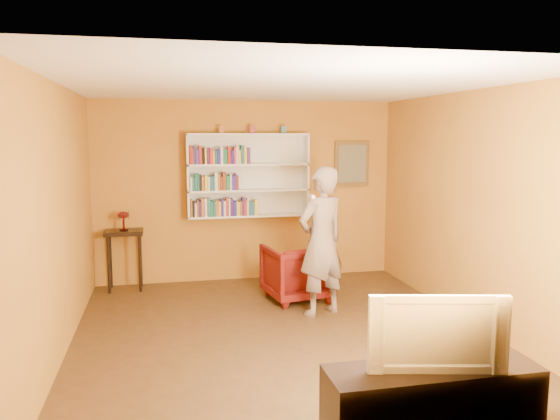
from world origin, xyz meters
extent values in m
cube|color=#422C15|center=(0.00, 0.00, -0.06)|extent=(5.30, 5.80, 0.12)
cube|color=#AC6E20|center=(0.00, 2.52, 1.35)|extent=(5.30, 0.04, 2.70)
cube|color=#AC6E20|center=(0.00, -2.52, 1.35)|extent=(5.30, 0.04, 2.70)
cube|color=#AC6E20|center=(-2.27, 0.00, 1.35)|extent=(0.04, 5.80, 2.70)
cube|color=#AC6E20|center=(2.27, 0.00, 1.35)|extent=(0.04, 5.80, 2.70)
cube|color=white|center=(0.00, 0.00, 2.73)|extent=(5.30, 5.80, 0.06)
cube|color=white|center=(0.00, 2.48, 1.60)|extent=(1.80, 0.03, 1.20)
cube|color=white|center=(-0.89, 2.35, 1.60)|extent=(0.03, 0.28, 1.20)
cube|color=white|center=(0.89, 2.35, 1.60)|extent=(0.03, 0.28, 1.20)
cube|color=white|center=(0.00, 2.35, 1.00)|extent=(1.80, 0.28, 0.03)
cube|color=white|center=(0.00, 2.35, 1.38)|extent=(1.80, 0.28, 0.03)
cube|color=white|center=(0.00, 2.35, 1.76)|extent=(1.80, 0.28, 0.03)
cube|color=white|center=(0.00, 2.35, 2.20)|extent=(1.80, 0.28, 0.03)
cube|color=#A45920|center=(-0.85, 2.29, 1.14)|extent=(0.02, 0.14, 0.26)
cube|color=black|center=(-0.82, 2.31, 1.13)|extent=(0.03, 0.18, 0.23)
cube|color=silver|center=(-0.79, 2.29, 1.11)|extent=(0.03, 0.15, 0.20)
cube|color=#A45920|center=(-0.76, 2.31, 1.13)|extent=(0.02, 0.19, 0.23)
cube|color=#482267|center=(-0.73, 2.31, 1.13)|extent=(0.03, 0.17, 0.23)
cube|color=#A45920|center=(-0.69, 2.30, 1.15)|extent=(0.04, 0.17, 0.27)
cube|color=silver|center=(-0.64, 2.30, 1.15)|extent=(0.04, 0.15, 0.26)
cube|color=#21637B|center=(-0.60, 2.30, 1.15)|extent=(0.03, 0.15, 0.27)
cube|color=#1B7B49|center=(-0.55, 2.31, 1.13)|extent=(0.04, 0.19, 0.23)
cube|color=#21637B|center=(-0.52, 2.31, 1.12)|extent=(0.03, 0.18, 0.22)
cube|color=#A45920|center=(-0.48, 2.30, 1.13)|extent=(0.04, 0.16, 0.24)
cube|color=yellow|center=(-0.44, 2.29, 1.12)|extent=(0.03, 0.15, 0.22)
cube|color=#2D229E|center=(-0.41, 2.29, 1.14)|extent=(0.03, 0.15, 0.25)
cube|color=silver|center=(-0.37, 2.30, 1.12)|extent=(0.03, 0.16, 0.22)
cube|color=red|center=(-0.33, 2.31, 1.15)|extent=(0.03, 0.17, 0.26)
cube|color=silver|center=(-0.30, 2.31, 1.15)|extent=(0.02, 0.19, 0.26)
cube|color=#482267|center=(-0.26, 2.30, 1.14)|extent=(0.03, 0.17, 0.25)
cube|color=#2D229E|center=(-0.22, 2.31, 1.12)|extent=(0.04, 0.19, 0.21)
cube|color=yellow|center=(-0.17, 2.29, 1.12)|extent=(0.04, 0.15, 0.21)
cube|color=#A45920|center=(-0.13, 2.31, 1.12)|extent=(0.03, 0.19, 0.21)
cube|color=#482267|center=(-0.10, 2.30, 1.15)|extent=(0.03, 0.15, 0.27)
cube|color=red|center=(-0.06, 2.30, 1.12)|extent=(0.04, 0.16, 0.22)
cube|color=silver|center=(-0.03, 2.29, 1.14)|extent=(0.02, 0.14, 0.26)
cube|color=#21637B|center=(0.01, 2.31, 1.12)|extent=(0.04, 0.18, 0.21)
cube|color=#21637B|center=(0.05, 2.31, 1.11)|extent=(0.03, 0.17, 0.19)
cube|color=yellow|center=(0.09, 2.29, 1.13)|extent=(0.04, 0.14, 0.23)
cube|color=silver|center=(-0.84, 2.31, 1.49)|extent=(0.03, 0.18, 0.20)
cube|color=#21637B|center=(-0.81, 2.30, 1.49)|extent=(0.03, 0.16, 0.19)
cube|color=#1B7B49|center=(-0.77, 2.31, 1.51)|extent=(0.03, 0.17, 0.24)
cube|color=#21637B|center=(-0.74, 2.30, 1.52)|extent=(0.03, 0.16, 0.24)
cube|color=black|center=(-0.71, 2.31, 1.51)|extent=(0.02, 0.19, 0.23)
cube|color=#A45920|center=(-0.68, 2.31, 1.50)|extent=(0.03, 0.19, 0.21)
cube|color=yellow|center=(-0.63, 2.31, 1.50)|extent=(0.04, 0.18, 0.22)
cube|color=silver|center=(-0.59, 2.31, 1.49)|extent=(0.03, 0.18, 0.20)
cube|color=#21637B|center=(-0.55, 2.30, 1.50)|extent=(0.04, 0.15, 0.20)
cube|color=#21637B|center=(-0.52, 2.31, 1.50)|extent=(0.02, 0.19, 0.21)
cube|color=silver|center=(-0.48, 2.31, 1.52)|extent=(0.04, 0.18, 0.25)
cube|color=#A45920|center=(-0.44, 2.31, 1.51)|extent=(0.03, 0.19, 0.22)
cube|color=maroon|center=(-0.41, 2.31, 1.49)|extent=(0.03, 0.18, 0.20)
cube|color=maroon|center=(-0.37, 2.31, 1.53)|extent=(0.04, 0.17, 0.26)
cube|color=#1B7B49|center=(-0.32, 2.31, 1.50)|extent=(0.04, 0.18, 0.21)
cube|color=silver|center=(-0.28, 2.30, 1.51)|extent=(0.03, 0.17, 0.24)
cube|color=#2D229E|center=(-0.24, 2.31, 1.50)|extent=(0.04, 0.18, 0.21)
cube|color=#482267|center=(-0.20, 2.30, 1.52)|extent=(0.03, 0.17, 0.24)
cube|color=maroon|center=(-0.17, 2.30, 1.50)|extent=(0.02, 0.15, 0.21)
cube|color=red|center=(-0.85, 2.31, 1.91)|extent=(0.02, 0.18, 0.27)
cube|color=maroon|center=(-0.82, 2.31, 1.89)|extent=(0.03, 0.18, 0.23)
cube|color=#482267|center=(-0.79, 2.31, 1.91)|extent=(0.02, 0.17, 0.26)
cube|color=#2D229E|center=(-0.75, 2.29, 1.88)|extent=(0.04, 0.14, 0.21)
cube|color=red|center=(-0.70, 2.29, 1.91)|extent=(0.04, 0.14, 0.27)
cube|color=black|center=(-0.66, 2.30, 1.89)|extent=(0.03, 0.16, 0.24)
cube|color=yellow|center=(-0.63, 2.31, 1.89)|extent=(0.03, 0.19, 0.23)
cube|color=#482267|center=(-0.60, 2.31, 1.89)|extent=(0.03, 0.17, 0.23)
cube|color=red|center=(-0.55, 2.31, 1.89)|extent=(0.04, 0.17, 0.23)
cube|color=yellow|center=(-0.51, 2.31, 1.87)|extent=(0.02, 0.18, 0.19)
cube|color=#21637B|center=(-0.48, 2.29, 1.87)|extent=(0.03, 0.14, 0.19)
cube|color=#2D229E|center=(-0.44, 2.30, 1.88)|extent=(0.04, 0.17, 0.21)
cube|color=silver|center=(-0.40, 2.29, 1.90)|extent=(0.04, 0.14, 0.25)
cube|color=#1B7B49|center=(-0.37, 2.29, 1.88)|extent=(0.02, 0.15, 0.22)
cube|color=#1B7B49|center=(-0.34, 2.30, 1.88)|extent=(0.03, 0.16, 0.21)
cube|color=red|center=(-0.29, 2.29, 1.90)|extent=(0.04, 0.15, 0.25)
cube|color=#2D229E|center=(-0.25, 2.30, 1.87)|extent=(0.03, 0.16, 0.19)
cube|color=red|center=(-0.21, 2.31, 1.89)|extent=(0.03, 0.18, 0.24)
cube|color=silver|center=(-0.17, 2.29, 1.91)|extent=(0.03, 0.15, 0.26)
cube|color=yellow|center=(-0.14, 2.30, 1.88)|extent=(0.03, 0.15, 0.20)
cube|color=#21637B|center=(-0.10, 2.30, 1.91)|extent=(0.04, 0.16, 0.27)
cube|color=yellow|center=(-0.06, 2.30, 1.90)|extent=(0.04, 0.15, 0.25)
cube|color=#482267|center=(-0.01, 2.30, 1.89)|extent=(0.04, 0.15, 0.24)
cube|color=#A35B2E|center=(-0.39, 2.35, 2.27)|extent=(0.07, 0.07, 0.10)
cube|color=#9A3335|center=(0.06, 2.35, 2.27)|extent=(0.08, 0.08, 0.11)
cube|color=#466774|center=(0.53, 2.35, 2.27)|extent=(0.08, 0.08, 0.11)
cube|color=brown|center=(1.65, 2.46, 1.75)|extent=(0.55, 0.04, 0.70)
cube|color=gray|center=(1.65, 2.44, 1.75)|extent=(0.45, 0.02, 0.58)
cylinder|color=black|center=(-2.01, 2.10, 0.40)|extent=(0.04, 0.04, 0.80)
cylinder|color=black|center=(-1.59, 2.10, 0.40)|extent=(0.04, 0.04, 0.80)
cylinder|color=black|center=(-2.01, 2.40, 0.40)|extent=(0.04, 0.04, 0.80)
cylinder|color=black|center=(-1.59, 2.40, 0.40)|extent=(0.04, 0.04, 0.80)
cube|color=black|center=(-1.80, 2.25, 0.83)|extent=(0.53, 0.40, 0.06)
cylinder|color=maroon|center=(-1.80, 2.25, 0.87)|extent=(0.11, 0.11, 0.02)
cylinder|color=maroon|center=(-1.80, 2.25, 0.95)|extent=(0.03, 0.03, 0.14)
ellipsoid|color=maroon|center=(-1.80, 2.25, 1.08)|extent=(0.16, 0.16, 0.10)
cylinder|color=beige|center=(-1.72, 2.25, 1.07)|extent=(0.01, 0.01, 0.11)
cylinder|color=beige|center=(-1.73, 2.29, 1.07)|extent=(0.01, 0.01, 0.11)
cylinder|color=beige|center=(-1.76, 2.32, 1.07)|extent=(0.01, 0.01, 0.11)
cylinder|color=beige|center=(-1.81, 2.33, 1.07)|extent=(0.01, 0.01, 0.11)
cylinder|color=beige|center=(-1.85, 2.31, 1.07)|extent=(0.01, 0.01, 0.11)
cylinder|color=beige|center=(-1.87, 2.27, 1.07)|extent=(0.01, 0.01, 0.11)
cylinder|color=beige|center=(-1.87, 2.23, 1.07)|extent=(0.01, 0.01, 0.11)
cylinder|color=beige|center=(-1.85, 2.19, 1.07)|extent=(0.01, 0.01, 0.11)
cylinder|color=beige|center=(-1.81, 2.17, 1.07)|extent=(0.01, 0.01, 0.11)
cylinder|color=beige|center=(-1.76, 2.18, 1.07)|extent=(0.01, 0.01, 0.11)
cylinder|color=beige|center=(-1.73, 2.21, 1.07)|extent=(0.01, 0.01, 0.11)
imported|color=#4E0506|center=(0.48, 1.29, 0.37)|extent=(0.91, 0.93, 0.74)
imported|color=#7C695B|center=(0.62, 0.61, 0.91)|extent=(0.78, 0.67, 1.82)
cube|color=white|center=(0.40, 0.28, 1.50)|extent=(0.04, 0.15, 0.04)
cube|color=black|center=(0.59, -2.25, 0.28)|extent=(1.54, 0.46, 0.55)
imported|color=black|center=(0.59, -2.25, 0.83)|extent=(0.97, 0.33, 0.56)
camera|label=1|loc=(-1.25, -5.61, 2.18)|focal=35.00mm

